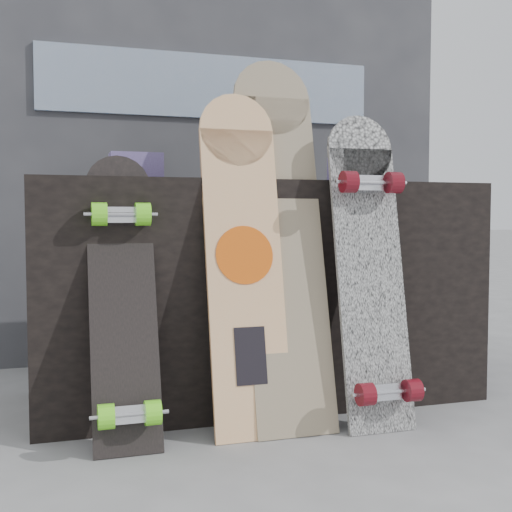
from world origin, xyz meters
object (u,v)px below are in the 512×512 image
object	(u,v)px
longboard_cascadia	(371,265)
skateboard_dark	(123,294)
longboard_geisha	(243,251)
longboard_celtic	(282,227)
vendor_table	(257,291)

from	to	relation	value
longboard_cascadia	skateboard_dark	world-z (taller)	longboard_cascadia
longboard_geisha	longboard_celtic	world-z (taller)	longboard_celtic
longboard_cascadia	longboard_geisha	bearing A→B (deg)	168.79
vendor_table	skateboard_dark	world-z (taller)	skateboard_dark
longboard_geisha	skateboard_dark	bearing A→B (deg)	-177.95
longboard_geisha	longboard_celtic	distance (m)	0.16
longboard_geisha	skateboard_dark	world-z (taller)	longboard_geisha
longboard_celtic	skateboard_dark	xyz separation A→B (m)	(-0.52, -0.04, -0.20)
vendor_table	longboard_geisha	world-z (taller)	longboard_geisha
vendor_table	longboard_geisha	bearing A→B (deg)	-113.61
vendor_table	longboard_cascadia	bearing A→B (deg)	-58.94
longboard_cascadia	longboard_celtic	bearing A→B (deg)	157.69
skateboard_dark	vendor_table	bearing A→B (deg)	34.11
longboard_celtic	skateboard_dark	distance (m)	0.55
vendor_table	skateboard_dark	bearing A→B (deg)	-145.89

